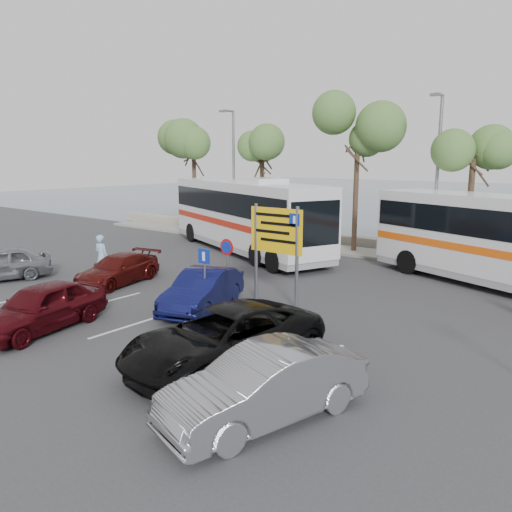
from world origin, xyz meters
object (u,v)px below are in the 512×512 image
Objects in this scene: car_blue at (203,290)px; suv_black at (224,338)px; car_maroon at (118,270)px; direction_sign at (276,238)px; street_lamp_left at (233,168)px; street_lamp_right at (437,171)px; car_silver_b at (265,385)px; pedestrian_near at (102,257)px; coach_bus_left at (245,217)px; car_red at (41,307)px.

suv_black is at bearing -58.89° from car_blue.
direction_sign is at bearing 1.41° from car_maroon.
street_lamp_left is 2.23× the size of direction_sign.
street_lamp_right is 17.65m from car_silver_b.
car_maroon is 2.17× the size of pedestrian_near.
car_silver_b is (11.64, -5.00, 0.12)m from car_maroon.
direction_sign is at bearing 121.30° from suv_black.
pedestrian_near reaches higher than car_silver_b.
coach_bus_left is 11.17m from car_blue.
direction_sign is 10.48m from coach_bus_left.
car_red is at bearing -158.69° from suv_black.
pedestrian_near is (-6.75, 0.59, 0.27)m from car_blue.
car_silver_b reaches higher than car_maroon.
street_lamp_left is at bearing 100.11° from car_red.
car_blue is (9.40, -12.43, -3.89)m from street_lamp_left.
direction_sign is at bearing 33.09° from car_blue.
suv_black is at bearing -52.19° from coach_bus_left.
pedestrian_near is at bearing -169.70° from direction_sign.
pedestrian_near is (-10.35, -11.84, -3.63)m from street_lamp_right.
direction_sign is 0.83× the size of car_red.
direction_sign is 8.62m from pedestrian_near.
street_lamp_right is at bearing 114.65° from car_silver_b.
suv_black is (13.24, -15.57, -3.84)m from street_lamp_left.
pedestrian_near is (-10.59, 3.73, 0.21)m from suv_black.
street_lamp_right is at bearing 99.11° from suv_black.
car_maroon is (4.00, -12.02, -3.99)m from street_lamp_left.
street_lamp_left is 15.24m from direction_sign.
street_lamp_right reaches higher than car_silver_b.
street_lamp_left is 13.00m from street_lamp_right.
street_lamp_right reaches higher than car_maroon.
car_red reaches higher than car_blue.
car_red is at bearing -120.87° from direction_sign.
street_lamp_left is at bearing 96.20° from car_maroon.
coach_bus_left is at bearing -162.37° from street_lamp_right.
direction_sign reaches higher than suv_black.
street_lamp_left is at bearing 107.53° from car_blue.
car_red is at bearing -67.64° from street_lamp_left.
pedestrian_near reaches higher than suv_black.
car_silver_b is at bearing -12.25° from car_red.
car_maroon is (0.50, -9.00, -1.34)m from coach_bus_left.
car_maroon is 12.67m from car_silver_b.
car_maroon is at bearing -86.82° from coach_bus_left.
street_lamp_right is 1.85× the size of car_red.
car_blue is 2.20× the size of pedestrian_near.
car_blue is at bearing 148.92° from suv_black.
car_red is (7.00, -17.02, -3.86)m from street_lamp_left.
direction_sign is 3.16m from car_blue.
coach_bus_left is 8.92m from pedestrian_near.
street_lamp_right is at bearing 79.06° from direction_sign.
coach_bus_left is 18.57m from car_silver_b.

